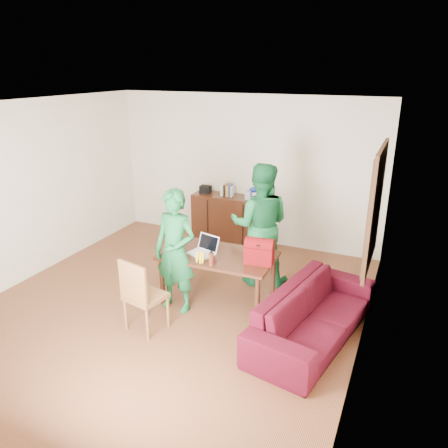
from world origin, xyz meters
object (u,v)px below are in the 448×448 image
at_px(person_near, 175,251).
at_px(laptop, 201,251).
at_px(table, 218,260).
at_px(person_far, 260,225).
at_px(red_bag, 259,253).
at_px(bottle, 211,259).
at_px(chair, 146,309).
at_px(sofa, 314,314).

xyz_separation_m(person_near, laptop, (0.23, 0.29, -0.07)).
distance_m(table, person_far, 0.92).
relative_size(person_far, red_bag, 5.04).
xyz_separation_m(person_far, red_bag, (0.29, -0.84, -0.07)).
xyz_separation_m(person_far, bottle, (-0.25, -1.17, -0.11)).
height_order(person_far, bottle, person_far).
bearing_deg(red_bag, person_near, -167.94).
bearing_deg(laptop, bottle, -28.36).
bearing_deg(person_near, table, 46.05).
relative_size(laptop, bottle, 1.98).
xyz_separation_m(bottle, red_bag, (0.53, 0.33, 0.04)).
bearing_deg(person_near, red_bag, 23.74).
bearing_deg(chair, red_bag, 52.08).
height_order(table, bottle, bottle).
bearing_deg(laptop, red_bag, 19.43).
xyz_separation_m(table, red_bag, (0.60, -0.03, 0.22)).
xyz_separation_m(table, bottle, (0.07, -0.36, 0.19)).
bearing_deg(person_far, laptop, 45.17).
bearing_deg(red_bag, bottle, -155.18).
relative_size(chair, red_bag, 2.65).
bearing_deg(person_near, person_far, 62.60).
relative_size(laptop, red_bag, 1.06).
xyz_separation_m(chair, laptop, (0.33, 0.90, 0.48)).
height_order(person_near, red_bag, person_near).
height_order(table, red_bag, red_bag).
bearing_deg(chair, table, 73.41).
height_order(bottle, red_bag, red_bag).
distance_m(table, person_near, 0.62).
distance_m(laptop, red_bag, 0.82).
bearing_deg(bottle, table, 100.95).
xyz_separation_m(chair, person_far, (0.86, 1.81, 0.64)).
relative_size(table, person_far, 0.84).
height_order(person_far, red_bag, person_far).
distance_m(chair, person_far, 2.10).
bearing_deg(person_near, laptop, 56.40).
relative_size(person_far, bottle, 9.43).
bearing_deg(sofa, laptop, 93.92).
bearing_deg(table, chair, -119.96).
xyz_separation_m(person_near, bottle, (0.51, 0.03, -0.02)).
bearing_deg(table, sofa, -13.47).
height_order(chair, person_far, person_far).
distance_m(person_near, red_bag, 1.11).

